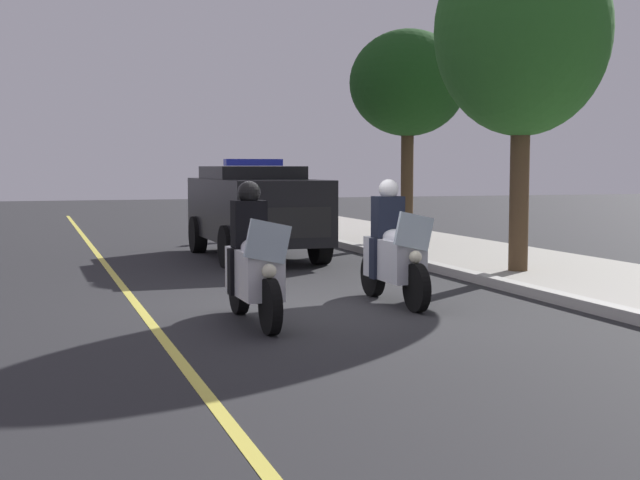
{
  "coord_description": "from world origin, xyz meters",
  "views": [
    {
      "loc": [
        10.83,
        -3.71,
        1.89
      ],
      "look_at": [
        -0.31,
        0.0,
        0.9
      ],
      "focal_mm": 48.88,
      "sensor_mm": 36.0,
      "label": 1
    }
  ],
  "objects_px": {
    "tree_mid_block": "(522,32)",
    "tree_far_back": "(408,84)",
    "police_motorcycle_lead_right": "(393,253)",
    "cyclist_background": "(257,207)",
    "police_motorcycle_lead_left": "(253,266)",
    "police_suv": "(255,207)"
  },
  "relations": [
    {
      "from": "police_motorcycle_lead_left",
      "to": "tree_mid_block",
      "type": "xyz_separation_m",
      "value": [
        -2.98,
        5.45,
        3.46
      ]
    },
    {
      "from": "tree_mid_block",
      "to": "tree_far_back",
      "type": "xyz_separation_m",
      "value": [
        -6.15,
        0.65,
        -0.3
      ]
    },
    {
      "from": "cyclist_background",
      "to": "tree_mid_block",
      "type": "bearing_deg",
      "value": 14.46
    },
    {
      "from": "police_suv",
      "to": "cyclist_background",
      "type": "height_order",
      "value": "police_suv"
    },
    {
      "from": "police_motorcycle_lead_right",
      "to": "tree_far_back",
      "type": "distance_m",
      "value": 9.66
    },
    {
      "from": "police_motorcycle_lead_left",
      "to": "police_suv",
      "type": "relative_size",
      "value": 0.44
    },
    {
      "from": "police_suv",
      "to": "tree_far_back",
      "type": "height_order",
      "value": "tree_far_back"
    },
    {
      "from": "police_suv",
      "to": "cyclist_background",
      "type": "distance_m",
      "value": 4.84
    },
    {
      "from": "police_motorcycle_lead_right",
      "to": "cyclist_background",
      "type": "bearing_deg",
      "value": 175.37
    },
    {
      "from": "tree_mid_block",
      "to": "tree_far_back",
      "type": "distance_m",
      "value": 6.19
    },
    {
      "from": "tree_mid_block",
      "to": "tree_far_back",
      "type": "bearing_deg",
      "value": 173.95
    },
    {
      "from": "police_motorcycle_lead_left",
      "to": "cyclist_background",
      "type": "relative_size",
      "value": 1.22
    },
    {
      "from": "police_motorcycle_lead_right",
      "to": "tree_mid_block",
      "type": "relative_size",
      "value": 0.37
    },
    {
      "from": "police_suv",
      "to": "tree_far_back",
      "type": "distance_m",
      "value": 5.36
    },
    {
      "from": "police_motorcycle_lead_left",
      "to": "tree_mid_block",
      "type": "height_order",
      "value": "tree_mid_block"
    },
    {
      "from": "police_motorcycle_lead_left",
      "to": "tree_mid_block",
      "type": "distance_m",
      "value": 7.1
    },
    {
      "from": "tree_mid_block",
      "to": "police_motorcycle_lead_left",
      "type": "bearing_deg",
      "value": -61.36
    },
    {
      "from": "police_motorcycle_lead_right",
      "to": "police_suv",
      "type": "xyz_separation_m",
      "value": [
        -6.49,
        -0.33,
        0.37
      ]
    },
    {
      "from": "tree_far_back",
      "to": "police_motorcycle_lead_left",
      "type": "bearing_deg",
      "value": -33.75
    },
    {
      "from": "police_motorcycle_lead_left",
      "to": "police_suv",
      "type": "bearing_deg",
      "value": 165.73
    },
    {
      "from": "tree_far_back",
      "to": "cyclist_background",
      "type": "bearing_deg",
      "value": -134.22
    },
    {
      "from": "police_motorcycle_lead_left",
      "to": "police_motorcycle_lead_right",
      "type": "xyz_separation_m",
      "value": [
        -0.88,
        2.21,
        0.0
      ]
    }
  ]
}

